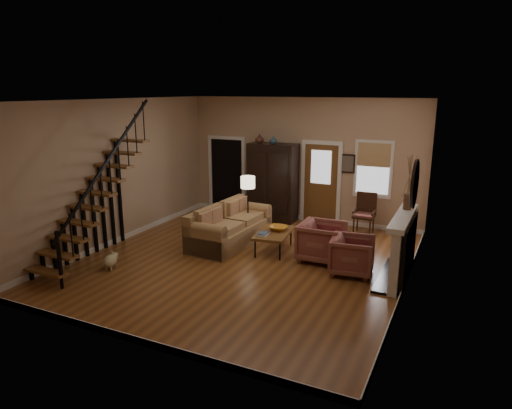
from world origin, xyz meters
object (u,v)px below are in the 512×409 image
at_px(armoire, 273,182).
at_px(coffee_table, 274,241).
at_px(floor_lamp, 248,207).
at_px(armchair_left, 352,255).
at_px(armchair_right, 322,242).
at_px(sofa, 230,226).
at_px(side_chair, 364,214).

distance_m(armoire, coffee_table, 2.65).
bearing_deg(floor_lamp, armchair_left, -23.08).
xyz_separation_m(armchair_right, floor_lamp, (-2.11, 0.79, 0.33)).
xyz_separation_m(sofa, side_chair, (2.65, 2.05, 0.08)).
bearing_deg(armoire, coffee_table, -66.05).
distance_m(armoire, sofa, 2.34).
distance_m(armoire, floor_lamp, 1.62).
relative_size(sofa, coffee_table, 1.98).
bearing_deg(floor_lamp, coffee_table, -35.69).
distance_m(sofa, coffee_table, 1.14).
relative_size(coffee_table, armchair_right, 1.29).
height_order(sofa, armchair_left, sofa).
height_order(armoire, coffee_table, armoire).
distance_m(sofa, armchair_left, 3.06).
height_order(armchair_right, side_chair, side_chair).
bearing_deg(armchair_right, armchair_left, -120.19).
bearing_deg(sofa, coffee_table, 0.59).
bearing_deg(side_chair, coffee_table, -126.00).
xyz_separation_m(coffee_table, armchair_left, (1.88, -0.51, 0.15)).
bearing_deg(floor_lamp, sofa, -101.58).
xyz_separation_m(armchair_left, armchair_right, (-0.76, 0.43, 0.04)).
distance_m(sofa, armchair_right, 2.25).
xyz_separation_m(sofa, armchair_left, (3.00, -0.56, -0.06)).
xyz_separation_m(armoire, sofa, (-0.10, -2.25, -0.62)).
bearing_deg(floor_lamp, armchair_right, -20.52).
relative_size(armchair_left, side_chair, 0.81).
relative_size(armoire, armchair_left, 2.55).
relative_size(sofa, side_chair, 2.28).
bearing_deg(side_chair, floor_lamp, -150.97).
relative_size(floor_lamp, side_chair, 1.46).
bearing_deg(armchair_right, armoire, 41.59).
height_order(sofa, coffee_table, sofa).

